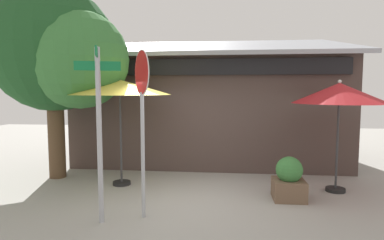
# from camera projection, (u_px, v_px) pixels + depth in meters

# --- Properties ---
(ground_plane) EXTENTS (28.00, 28.00, 0.10)m
(ground_plane) POSITION_uv_depth(u_px,v_px,m) (180.00, 199.00, 7.18)
(ground_plane) COLOR #9E9B93
(cafe_building) EXTENTS (8.75, 5.21, 4.39)m
(cafe_building) POSITION_uv_depth(u_px,v_px,m) (211.00, 107.00, 11.42)
(cafe_building) COLOR #473833
(cafe_building) RESTS_ON ground
(street_sign_post) EXTENTS (0.74, 0.80, 3.08)m
(street_sign_post) POSITION_uv_depth(u_px,v_px,m) (99.00, 119.00, 5.66)
(street_sign_post) COLOR #A8AAB2
(street_sign_post) RESTS_ON ground
(stop_sign) EXTENTS (0.45, 0.71, 3.08)m
(stop_sign) POSITION_uv_depth(u_px,v_px,m) (142.00, 100.00, 5.87)
(stop_sign) COLOR #A8AAB2
(stop_sign) RESTS_ON ground
(patio_umbrella_mustard_left) EXTENTS (2.48, 2.48, 2.67)m
(patio_umbrella_mustard_left) POSITION_uv_depth(u_px,v_px,m) (120.00, 88.00, 7.92)
(patio_umbrella_mustard_left) COLOR black
(patio_umbrella_mustard_left) RESTS_ON ground
(patio_umbrella_crimson_center) EXTENTS (2.10, 2.10, 2.58)m
(patio_umbrella_crimson_center) POSITION_uv_depth(u_px,v_px,m) (339.00, 94.00, 7.39)
(patio_umbrella_crimson_center) COLOR black
(patio_umbrella_crimson_center) RESTS_ON ground
(shade_tree) EXTENTS (3.74, 3.26, 5.05)m
(shade_tree) POSITION_uv_depth(u_px,v_px,m) (60.00, 53.00, 8.39)
(shade_tree) COLOR brown
(shade_tree) RESTS_ON ground
(sidewalk_planter) EXTENTS (0.67, 0.67, 0.93)m
(sidewalk_planter) POSITION_uv_depth(u_px,v_px,m) (289.00, 180.00, 7.00)
(sidewalk_planter) COLOR brown
(sidewalk_planter) RESTS_ON ground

